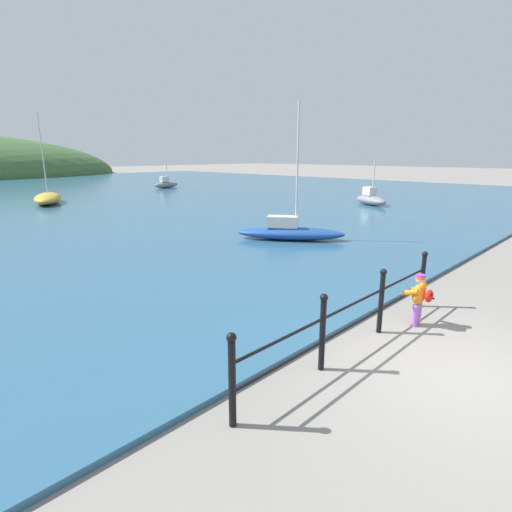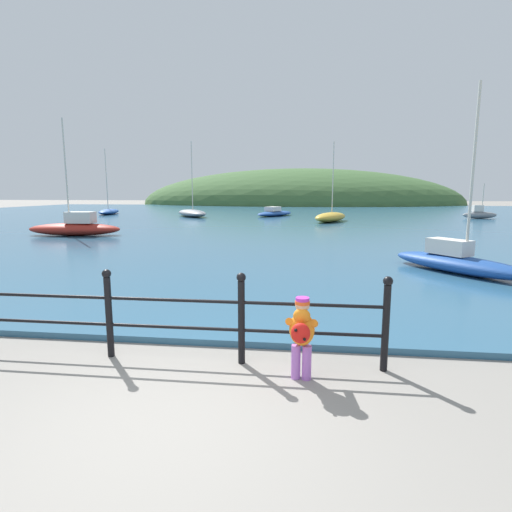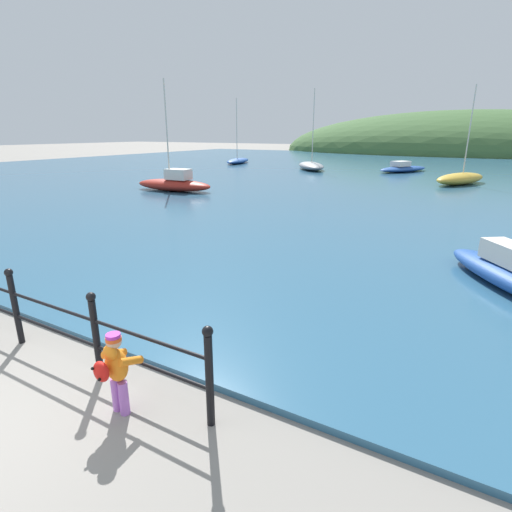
{
  "view_description": "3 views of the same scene",
  "coord_description": "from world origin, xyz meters",
  "px_view_note": "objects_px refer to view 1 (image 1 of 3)",
  "views": [
    {
      "loc": [
        -5.89,
        -1.58,
        3.15
      ],
      "look_at": [
        0.1,
        4.26,
        1.01
      ],
      "focal_mm": 28.0,
      "sensor_mm": 36.0,
      "label": 1
    },
    {
      "loc": [
        1.27,
        -3.38,
        2.22
      ],
      "look_at": [
        0.21,
        5.19,
        0.83
      ],
      "focal_mm": 28.0,
      "sensor_mm": 36.0,
      "label": 2
    },
    {
      "loc": [
        4.56,
        -1.44,
        3.11
      ],
      "look_at": [
        1.46,
        3.92,
        1.18
      ],
      "focal_mm": 28.0,
      "sensor_mm": 36.0,
      "label": 3
    }
  ],
  "objects_px": {
    "boat_green_fishing": "(166,184)",
    "boat_far_left": "(371,199)",
    "boat_red_dinghy": "(290,231)",
    "boat_nearest_quay": "(48,198)",
    "child_in_coat": "(420,295)"
  },
  "relations": [
    {
      "from": "boat_red_dinghy",
      "to": "boat_green_fishing",
      "type": "distance_m",
      "value": 25.0
    },
    {
      "from": "boat_green_fishing",
      "to": "child_in_coat",
      "type": "bearing_deg",
      "value": -115.19
    },
    {
      "from": "child_in_coat",
      "to": "boat_green_fishing",
      "type": "height_order",
      "value": "boat_green_fishing"
    },
    {
      "from": "boat_far_left",
      "to": "boat_red_dinghy",
      "type": "bearing_deg",
      "value": -165.21
    },
    {
      "from": "child_in_coat",
      "to": "boat_far_left",
      "type": "xyz_separation_m",
      "value": [
        15.57,
        9.51,
        -0.15
      ]
    },
    {
      "from": "child_in_coat",
      "to": "boat_nearest_quay",
      "type": "height_order",
      "value": "boat_nearest_quay"
    },
    {
      "from": "child_in_coat",
      "to": "boat_green_fishing",
      "type": "distance_m",
      "value": 32.55
    },
    {
      "from": "child_in_coat",
      "to": "boat_nearest_quay",
      "type": "bearing_deg",
      "value": 85.76
    },
    {
      "from": "boat_red_dinghy",
      "to": "boat_green_fishing",
      "type": "height_order",
      "value": "boat_red_dinghy"
    },
    {
      "from": "boat_red_dinghy",
      "to": "boat_nearest_quay",
      "type": "bearing_deg",
      "value": 97.0
    },
    {
      "from": "boat_red_dinghy",
      "to": "boat_green_fishing",
      "type": "relative_size",
      "value": 1.68
    },
    {
      "from": "boat_red_dinghy",
      "to": "boat_green_fishing",
      "type": "xyz_separation_m",
      "value": [
        9.82,
        22.99,
        0.06
      ]
    },
    {
      "from": "boat_green_fishing",
      "to": "boat_far_left",
      "type": "height_order",
      "value": "boat_far_left"
    },
    {
      "from": "boat_red_dinghy",
      "to": "boat_far_left",
      "type": "distance_m",
      "value": 11.93
    },
    {
      "from": "child_in_coat",
      "to": "boat_red_dinghy",
      "type": "height_order",
      "value": "boat_red_dinghy"
    }
  ]
}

